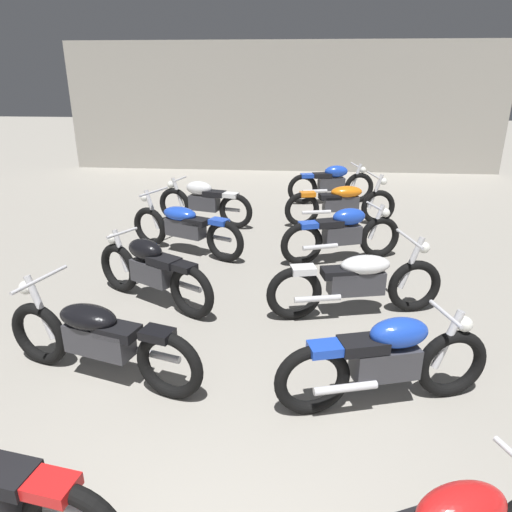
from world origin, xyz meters
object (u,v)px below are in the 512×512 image
Objects in this scene: motorcycle_right_row_2 at (357,281)px; motorcycle_right_row_5 at (332,183)px; motorcycle_left_row_4 at (204,202)px; motorcycle_right_row_1 at (386,360)px; motorcycle_left_row_2 at (152,270)px; motorcycle_right_row_3 at (343,233)px; motorcycle_right_row_4 at (341,202)px; motorcycle_left_row_1 at (98,338)px; motorcycle_left_row_3 at (185,227)px.

motorcycle_right_row_5 is at bearing 89.93° from motorcycle_right_row_2.
motorcycle_right_row_1 is (2.60, -5.15, 0.00)m from motorcycle_left_row_4.
motorcycle_left_row_2 is 0.93× the size of motorcycle_right_row_3.
motorcycle_right_row_3 is at bearing -90.63° from motorcycle_right_row_5.
motorcycle_right_row_2 is at bearing -90.07° from motorcycle_right_row_5.
motorcycle_right_row_4 reaches higher than motorcycle_right_row_5.
motorcycle_right_row_3 is at bearing 52.65° from motorcycle_left_row_1.
motorcycle_right_row_1 is at bearing -54.04° from motorcycle_left_row_3.
motorcycle_left_row_1 is at bearing -91.12° from motorcycle_left_row_2.
motorcycle_left_row_1 is 2.99m from motorcycle_right_row_2.
motorcycle_left_row_1 is 1.63m from motorcycle_left_row_2.
motorcycle_right_row_5 is at bearing 36.34° from motorcycle_left_row_4.
motorcycle_left_row_1 is 5.84m from motorcycle_right_row_4.
motorcycle_left_row_3 is at bearing -146.28° from motorcycle_right_row_4.
motorcycle_right_row_2 is 5.34m from motorcycle_right_row_5.
motorcycle_left_row_1 is 1.04× the size of motorcycle_left_row_3.
motorcycle_left_row_4 is at bearing 89.57° from motorcycle_left_row_1.
motorcycle_left_row_3 is at bearing 125.96° from motorcycle_right_row_1.
motorcycle_left_row_4 is 0.99× the size of motorcycle_right_row_5.
motorcycle_left_row_3 is 1.04× the size of motorcycle_right_row_5.
motorcycle_right_row_4 is (2.66, 5.20, 0.00)m from motorcycle_left_row_1.
motorcycle_left_row_3 is 1.05× the size of motorcycle_left_row_4.
motorcycle_left_row_3 is 4.44m from motorcycle_right_row_1.
motorcycle_left_row_3 and motorcycle_right_row_4 have the same top height.
motorcycle_left_row_4 is 3.14m from motorcycle_right_row_5.
motorcycle_left_row_2 is 4.44m from motorcycle_right_row_4.
motorcycle_left_row_3 is (0.03, 3.45, 0.00)m from motorcycle_left_row_1.
motorcycle_right_row_2 is 3.67m from motorcycle_right_row_4.
motorcycle_left_row_3 and motorcycle_right_row_2 have the same top height.
motorcycle_left_row_2 is 3.39m from motorcycle_left_row_4.
motorcycle_right_row_5 is at bearing 89.37° from motorcycle_right_row_3.
motorcycle_right_row_2 is at bearing -2.10° from motorcycle_left_row_2.
motorcycle_right_row_3 and motorcycle_right_row_5 have the same top height.
motorcycle_right_row_4 is at bearing 62.93° from motorcycle_left_row_1.
motorcycle_right_row_4 is (0.13, 1.89, -0.01)m from motorcycle_right_row_3.
motorcycle_right_row_4 is 1.67m from motorcycle_right_row_5.
motorcycle_left_row_3 is at bearing -90.34° from motorcycle_left_row_4.
motorcycle_right_row_1 is at bearing -3.11° from motorcycle_left_row_1.
motorcycle_left_row_2 is 2.53m from motorcycle_right_row_2.
motorcycle_right_row_1 and motorcycle_right_row_3 have the same top height.
motorcycle_right_row_2 is 1.00× the size of motorcycle_right_row_4.
motorcycle_right_row_5 is (-0.09, 1.67, 0.01)m from motorcycle_right_row_4.
motorcycle_right_row_1 is 1.68m from motorcycle_right_row_2.
motorcycle_left_row_1 reaches higher than motorcycle_right_row_3.
motorcycle_left_row_3 reaches higher than motorcycle_right_row_1.
motorcycle_right_row_2 is at bearing -88.97° from motorcycle_right_row_3.
motorcycle_left_row_4 is at bearing 89.90° from motorcycle_left_row_2.
motorcycle_left_row_1 is 3.45m from motorcycle_left_row_3.
motorcycle_left_row_3 is at bearing -126.58° from motorcycle_right_row_5.
motorcycle_right_row_2 is at bearing -37.06° from motorcycle_left_row_3.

